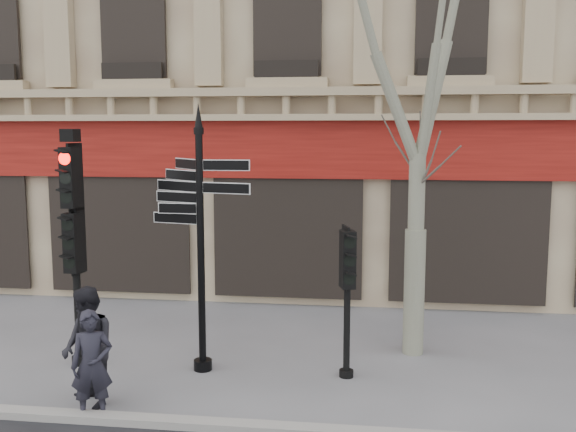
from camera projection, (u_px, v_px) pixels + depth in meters
The scene contains 8 objects.
ground at pixel (246, 389), 10.02m from camera, with size 80.00×80.00×0.00m, color #5C5C60.
kerb at pixel (226, 426), 8.63m from camera, with size 80.00×0.25×0.12m, color gray.
fingerpost at pixel (200, 194), 10.43m from camera, with size 2.43×2.43×4.45m.
traffic_signal_main at pixel (74, 218), 10.75m from camera, with size 0.47×0.35×4.04m.
traffic_signal_secondary at pixel (347, 275), 10.29m from camera, with size 0.47×0.39×2.44m.
plane_tree at pixel (422, 3), 10.84m from camera, with size 3.30×3.30×8.77m.
pedestrian_a at pixel (92, 365), 8.88m from camera, with size 0.57×0.37×1.56m, color black.
pedestrian_b at pixel (88, 348), 9.29m from camera, with size 0.86×0.67×1.77m, color black.
Camera 1 is at (1.89, -9.40, 4.00)m, focal length 40.00 mm.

